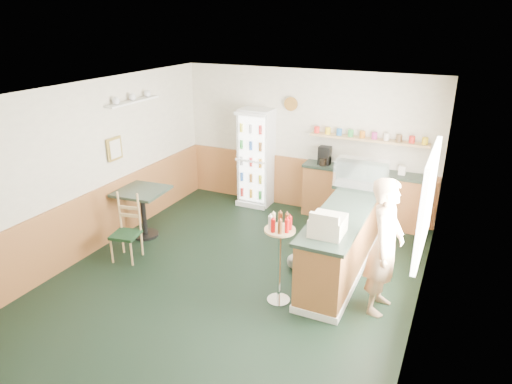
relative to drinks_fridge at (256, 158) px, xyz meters
The scene contains 13 objects.
ground 3.05m from the drinks_fridge, 71.16° to the right, with size 6.00×6.00×0.00m, color black.
room_envelope 2.20m from the drinks_fridge, 70.58° to the right, with size 5.04×6.02×2.72m.
service_counter 2.87m from the drinks_fridge, 36.10° to the right, with size 0.68×3.01×1.01m.
back_counter 2.17m from the drinks_fridge, ahead, with size 2.24×0.42×1.69m.
drinks_fridge is the anchor object (origin of this frame).
display_case 2.48m from the drinks_fridge, 21.87° to the right, with size 0.82×0.43×0.47m.
cash_register 3.55m from the drinks_fridge, 49.90° to the right, with size 0.41×0.43×0.24m, color beige.
shopkeeper 3.93m from the drinks_fridge, 40.54° to the right, with size 0.60×0.44×1.81m, color tan.
condiment_stand 3.44m from the drinks_fridge, 59.66° to the right, with size 0.40×0.40×1.25m.
newspaper_rack 2.68m from the drinks_fridge, 43.22° to the right, with size 0.09×0.40×0.64m.
cafe_table 2.45m from the drinks_fridge, 117.32° to the right, with size 0.84×0.84×0.86m.
cafe_chair 3.00m from the drinks_fridge, 106.79° to the right, with size 0.46×0.46×1.06m.
dog_doorstop 2.78m from the drinks_fridge, 52.14° to the right, with size 0.23×0.30×0.28m.
Camera 1 is at (2.74, -5.07, 3.62)m, focal length 32.00 mm.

